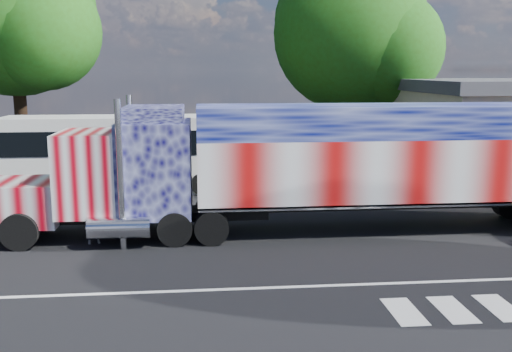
{
  "coord_description": "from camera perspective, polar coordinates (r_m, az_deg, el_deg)",
  "views": [
    {
      "loc": [
        -1.95,
        -17.16,
        5.67
      ],
      "look_at": [
        0.0,
        3.0,
        1.9
      ],
      "focal_mm": 40.0,
      "sensor_mm": 36.0,
      "label": 1
    }
  ],
  "objects": [
    {
      "name": "ground",
      "position": [
        18.18,
        0.92,
        -7.63
      ],
      "size": [
        100.0,
        100.0,
        0.0
      ],
      "primitive_type": "plane",
      "color": "black"
    },
    {
      "name": "lane_markings",
      "position": [
        15.0,
        9.23,
        -11.79
      ],
      "size": [
        30.0,
        2.67,
        0.01
      ],
      "color": "silver",
      "rests_on": "ground"
    },
    {
      "name": "semi_truck",
      "position": [
        20.12,
        7.13,
        1.32
      ],
      "size": [
        22.54,
        3.56,
        4.81
      ],
      "color": "black",
      "rests_on": "ground"
    },
    {
      "name": "coach_bus",
      "position": [
        27.56,
        -11.85,
        2.32
      ],
      "size": [
        12.2,
        2.84,
        3.55
      ],
      "color": "silver",
      "rests_on": "ground"
    },
    {
      "name": "woman",
      "position": [
        19.62,
        -15.96,
        -4.23
      ],
      "size": [
        0.68,
        0.54,
        1.61
      ],
      "primitive_type": "imported",
      "rotation": [
        0.0,
        0.0,
        0.3
      ],
      "color": "slate",
      "rests_on": "ground"
    },
    {
      "name": "tree_ne_a",
      "position": [
        35.46,
        9.71,
        13.78
      ],
      "size": [
        9.72,
        9.26,
        12.44
      ],
      "color": "black",
      "rests_on": "ground"
    },
    {
      "name": "tree_nw_a",
      "position": [
        34.96,
        -22.86,
        14.61
      ],
      "size": [
        9.41,
        8.96,
        13.18
      ],
      "color": "black",
      "rests_on": "ground"
    }
  ]
}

